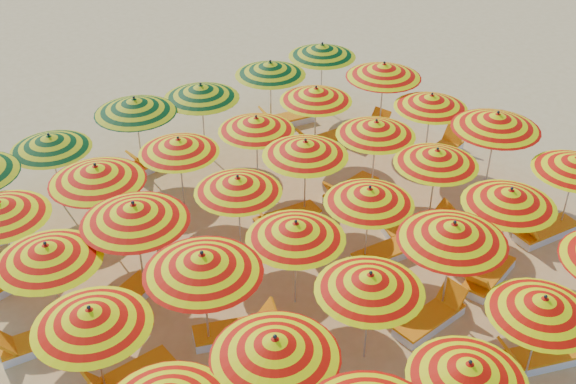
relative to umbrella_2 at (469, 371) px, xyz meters
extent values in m
plane|color=#E7B366|center=(1.31, 5.83, -1.89)|extent=(120.00, 120.00, 0.00)
cone|color=orange|center=(0.00, 0.00, 0.00)|extent=(2.34, 2.34, 0.39)
sphere|color=black|center=(0.00, 0.00, 0.22)|extent=(0.07, 0.07, 0.07)
cylinder|color=silver|center=(2.29, 0.17, -0.88)|extent=(0.04, 0.04, 2.03)
cone|color=orange|center=(2.29, 0.17, 0.00)|extent=(2.19, 2.19, 0.39)
sphere|color=black|center=(2.29, 0.17, 0.22)|extent=(0.07, 0.07, 0.07)
cone|color=orange|center=(-2.24, 2.26, 0.19)|extent=(2.69, 2.69, 0.43)
sphere|color=black|center=(-2.24, 2.26, 0.43)|extent=(0.07, 0.07, 0.07)
cylinder|color=silver|center=(0.24, 2.55, -0.84)|extent=(0.04, 0.04, 2.11)
cone|color=orange|center=(0.24, 2.55, 0.07)|extent=(2.71, 2.71, 0.40)
sphere|color=black|center=(0.24, 2.55, 0.30)|extent=(0.07, 0.07, 0.07)
cylinder|color=silver|center=(2.50, 2.47, -0.76)|extent=(0.04, 0.04, 2.27)
cone|color=orange|center=(2.50, 2.47, 0.23)|extent=(2.96, 2.96, 0.43)
sphere|color=black|center=(2.50, 2.47, 0.48)|extent=(0.08, 0.08, 0.08)
cylinder|color=silver|center=(4.65, 2.66, -0.84)|extent=(0.04, 0.04, 2.11)
cone|color=orange|center=(4.65, 2.66, 0.07)|extent=(2.52, 2.52, 0.40)
sphere|color=black|center=(4.65, 2.66, 0.30)|extent=(0.07, 0.07, 0.07)
cylinder|color=silver|center=(7.13, 2.60, -0.87)|extent=(0.04, 0.04, 2.04)
cone|color=orange|center=(7.13, 2.60, 0.01)|extent=(2.68, 2.68, 0.39)
cylinder|color=silver|center=(-4.28, 4.90, -0.81)|extent=(0.04, 0.04, 2.16)
cone|color=orange|center=(-4.28, 4.90, 0.12)|extent=(2.37, 2.37, 0.41)
sphere|color=black|center=(-4.28, 4.90, 0.36)|extent=(0.07, 0.07, 0.07)
cylinder|color=silver|center=(-2.02, 4.76, -0.73)|extent=(0.04, 0.04, 2.33)
cone|color=orange|center=(-2.02, 4.76, 0.28)|extent=(2.57, 2.57, 0.44)
sphere|color=black|center=(-2.02, 4.76, 0.53)|extent=(0.08, 0.08, 0.08)
cylinder|color=silver|center=(0.19, 4.68, -0.84)|extent=(0.04, 0.04, 2.10)
cone|color=orange|center=(0.19, 4.68, 0.07)|extent=(2.65, 2.65, 0.40)
sphere|color=black|center=(0.19, 4.68, 0.30)|extent=(0.07, 0.07, 0.07)
cylinder|color=silver|center=(2.34, 4.72, -0.87)|extent=(0.04, 0.04, 2.05)
cone|color=orange|center=(2.34, 4.72, 0.02)|extent=(2.39, 2.39, 0.39)
sphere|color=black|center=(2.34, 4.72, 0.24)|extent=(0.07, 0.07, 0.07)
cylinder|color=silver|center=(4.76, 4.88, -0.86)|extent=(0.04, 0.04, 2.07)
cone|color=orange|center=(4.76, 4.88, 0.04)|extent=(2.22, 2.22, 0.39)
sphere|color=black|center=(4.76, 4.88, 0.27)|extent=(0.07, 0.07, 0.07)
cylinder|color=silver|center=(7.03, 4.90, -0.74)|extent=(0.04, 0.04, 2.30)
cone|color=orange|center=(7.03, 4.90, 0.25)|extent=(2.80, 2.80, 0.44)
sphere|color=black|center=(7.03, 4.90, 0.51)|extent=(0.08, 0.08, 0.08)
cylinder|color=silver|center=(-4.12, 7.14, -0.82)|extent=(0.04, 0.04, 2.15)
cone|color=orange|center=(-4.12, 7.14, 0.11)|extent=(2.68, 2.68, 0.41)
sphere|color=black|center=(-4.12, 7.14, 0.35)|extent=(0.07, 0.07, 0.07)
cylinder|color=silver|center=(-2.22, 7.06, -0.73)|extent=(0.04, 0.04, 2.32)
cone|color=orange|center=(-2.22, 7.06, 0.27)|extent=(2.51, 2.51, 0.44)
sphere|color=black|center=(-2.22, 7.06, 0.52)|extent=(0.08, 0.08, 0.08)
cylinder|color=silver|center=(0.33, 6.93, -0.87)|extent=(0.04, 0.04, 2.04)
cone|color=orange|center=(0.33, 6.93, 0.01)|extent=(2.52, 2.52, 0.39)
sphere|color=black|center=(0.33, 6.93, 0.23)|extent=(0.07, 0.07, 0.07)
cylinder|color=silver|center=(2.48, 7.11, -0.82)|extent=(0.04, 0.04, 2.14)
cone|color=orange|center=(2.48, 7.11, 0.10)|extent=(2.83, 2.83, 0.41)
sphere|color=black|center=(2.48, 7.11, 0.34)|extent=(0.07, 0.07, 0.07)
cylinder|color=silver|center=(4.63, 6.83, -0.85)|extent=(0.04, 0.04, 2.08)
cone|color=orange|center=(4.63, 6.83, 0.05)|extent=(2.39, 2.39, 0.40)
sphere|color=black|center=(4.63, 6.83, 0.28)|extent=(0.07, 0.07, 0.07)
cylinder|color=silver|center=(6.95, 7.01, -0.87)|extent=(0.04, 0.04, 2.06)
cone|color=orange|center=(6.95, 7.01, 0.03)|extent=(2.21, 2.21, 0.39)
sphere|color=black|center=(6.95, 7.01, 0.25)|extent=(0.07, 0.07, 0.07)
cylinder|color=silver|center=(-4.28, 9.26, -0.83)|extent=(0.04, 0.04, 2.12)
cone|color=orange|center=(-4.28, 9.26, 0.08)|extent=(2.51, 2.51, 0.40)
cylinder|color=silver|center=(-2.09, 9.08, -0.77)|extent=(0.04, 0.04, 2.25)
cone|color=orange|center=(-2.09, 9.08, 0.20)|extent=(2.94, 2.94, 0.43)
sphere|color=black|center=(-2.09, 9.08, 0.45)|extent=(0.07, 0.07, 0.07)
cylinder|color=silver|center=(0.22, 9.31, -0.88)|extent=(0.04, 0.04, 2.04)
cone|color=orange|center=(0.22, 9.31, 0.01)|extent=(2.17, 2.17, 0.39)
sphere|color=black|center=(0.22, 9.31, 0.23)|extent=(0.07, 0.07, 0.07)
cylinder|color=silver|center=(2.41, 9.02, -0.88)|extent=(0.04, 0.04, 2.03)
cone|color=orange|center=(2.41, 9.02, 0.00)|extent=(2.49, 2.49, 0.39)
sphere|color=black|center=(2.41, 9.02, 0.22)|extent=(0.07, 0.07, 0.07)
cylinder|color=silver|center=(4.75, 9.34, -0.86)|extent=(0.04, 0.04, 2.06)
cone|color=orange|center=(4.75, 9.34, 0.03)|extent=(2.16, 2.16, 0.39)
sphere|color=black|center=(4.75, 9.34, 0.26)|extent=(0.07, 0.07, 0.07)
cylinder|color=silver|center=(7.12, 9.03, -0.77)|extent=(0.04, 0.04, 2.25)
cone|color=orange|center=(7.12, 9.03, 0.20)|extent=(2.39, 2.39, 0.43)
sphere|color=black|center=(7.12, 9.03, 0.45)|extent=(0.07, 0.07, 0.07)
cylinder|color=silver|center=(-2.21, 11.47, -0.88)|extent=(0.04, 0.04, 2.04)
cone|color=#606A05|center=(-2.21, 11.47, 0.01)|extent=(2.58, 2.58, 0.39)
sphere|color=black|center=(-2.21, 11.47, 0.23)|extent=(0.07, 0.07, 0.07)
cylinder|color=silver|center=(0.29, 11.62, -0.78)|extent=(0.04, 0.04, 2.23)
cone|color=#606A05|center=(0.29, 11.62, 0.19)|extent=(2.91, 2.91, 0.42)
sphere|color=black|center=(0.29, 11.62, 0.43)|extent=(0.07, 0.07, 0.07)
cylinder|color=silver|center=(2.22, 11.35, -0.81)|extent=(0.04, 0.04, 2.16)
cone|color=#606A05|center=(2.22, 11.35, 0.12)|extent=(2.51, 2.51, 0.41)
sphere|color=black|center=(2.22, 11.35, 0.36)|extent=(0.07, 0.07, 0.07)
cylinder|color=silver|center=(4.73, 11.42, -0.82)|extent=(0.04, 0.04, 2.14)
cone|color=#606A05|center=(4.73, 11.42, 0.11)|extent=(2.37, 2.37, 0.41)
sphere|color=black|center=(4.73, 11.42, 0.34)|extent=(0.07, 0.07, 0.07)
cylinder|color=silver|center=(6.86, 11.50, -0.82)|extent=(0.04, 0.04, 2.14)
cone|color=#606A05|center=(6.86, 11.50, 0.11)|extent=(2.28, 2.28, 0.41)
sphere|color=black|center=(6.86, 11.50, 0.34)|extent=(0.07, 0.07, 0.07)
cube|color=white|center=(2.84, 0.24, -1.79)|extent=(1.79, 1.21, 0.20)
cube|color=orange|center=(2.84, 0.24, -1.66)|extent=(1.79, 1.21, 0.06)
cube|color=orange|center=(2.20, 0.52, -1.44)|extent=(0.57, 0.68, 0.48)
cube|color=white|center=(1.95, 2.34, -1.79)|extent=(1.72, 0.63, 0.20)
cube|color=orange|center=(1.95, 2.34, -1.66)|extent=(1.72, 0.63, 0.06)
cube|color=orange|center=(2.64, 2.37, -1.44)|extent=(0.38, 0.59, 0.48)
cube|color=white|center=(4.10, 2.48, -1.79)|extent=(1.79, 0.95, 0.20)
cube|color=orange|center=(4.10, 2.48, -1.66)|extent=(1.79, 0.95, 0.06)
cube|color=orange|center=(3.41, 2.32, -1.44)|extent=(0.49, 0.65, 0.48)
cube|color=white|center=(6.58, 2.66, -1.79)|extent=(1.77, 0.85, 0.20)
cube|color=orange|center=(6.58, 2.66, -1.66)|extent=(1.77, 0.85, 0.06)
cube|color=orange|center=(5.89, 2.77, -1.44)|extent=(0.45, 0.63, 0.48)
cube|color=white|center=(-3.73, 4.87, -1.79)|extent=(1.70, 0.58, 0.20)
cube|color=orange|center=(-3.73, 4.87, -1.66)|extent=(1.70, 0.58, 0.06)
cube|color=orange|center=(-4.43, 4.88, -1.44)|extent=(0.37, 0.58, 0.48)
cube|color=white|center=(-1.47, 4.63, -1.79)|extent=(1.79, 1.23, 0.20)
cube|color=orange|center=(-1.47, 4.63, -1.66)|extent=(1.79, 1.23, 0.06)
cube|color=orange|center=(-0.84, 4.34, -1.44)|extent=(0.57, 0.68, 0.48)
cube|color=white|center=(2.89, 4.54, -1.79)|extent=(1.77, 0.83, 0.20)
cube|color=orange|center=(2.89, 4.54, -1.66)|extent=(1.77, 0.83, 0.06)
cube|color=orange|center=(3.58, 4.43, -1.44)|extent=(0.45, 0.63, 0.48)
cube|color=white|center=(4.21, 4.77, -1.79)|extent=(1.80, 1.14, 0.20)
cube|color=orange|center=(4.21, 4.77, -1.66)|extent=(1.80, 1.14, 0.06)
cube|color=orange|center=(4.86, 4.52, -1.44)|extent=(0.54, 0.67, 0.48)
cube|color=white|center=(-4.67, 6.91, -1.79)|extent=(1.77, 0.85, 0.20)
cube|color=orange|center=(-4.67, 6.91, -1.66)|extent=(1.77, 0.85, 0.06)
cube|color=orange|center=(-5.36, 7.02, -1.44)|extent=(0.46, 0.63, 0.48)
cube|color=white|center=(-2.77, 6.97, -1.79)|extent=(1.80, 1.12, 0.20)
cube|color=orange|center=(-2.77, 6.97, -1.66)|extent=(1.80, 1.12, 0.06)
cube|color=orange|center=(-3.42, 6.73, -1.44)|extent=(0.54, 0.67, 0.48)
cube|color=white|center=(1.93, 7.12, -1.79)|extent=(1.77, 0.84, 0.20)
cube|color=orange|center=(1.93, 7.12, -1.66)|extent=(1.77, 0.84, 0.06)
cube|color=orange|center=(1.24, 7.23, -1.44)|extent=(0.45, 0.63, 0.48)
cube|color=white|center=(4.08, 7.05, -1.79)|extent=(1.76, 0.80, 0.20)
cube|color=orange|center=(4.08, 7.05, -1.66)|extent=(1.76, 0.80, 0.06)
cube|color=orange|center=(3.39, 6.96, -1.44)|extent=(0.44, 0.62, 0.48)
cube|color=white|center=(7.50, 6.87, -1.79)|extent=(1.78, 0.91, 0.20)
cube|color=orange|center=(7.50, 6.87, -1.66)|extent=(1.78, 0.91, 0.06)
cube|color=orange|center=(8.19, 7.01, -1.44)|extent=(0.47, 0.64, 0.48)
cube|color=orange|center=(-4.15, 9.24, -1.44)|extent=(0.47, 0.64, 0.48)
cube|color=white|center=(5.30, 9.51, -1.79)|extent=(1.76, 0.77, 0.20)
cube|color=orange|center=(5.30, 9.51, -1.66)|extent=(1.76, 0.77, 0.06)
cube|color=orange|center=(4.60, 9.59, -1.44)|extent=(0.43, 0.62, 0.48)
cube|color=white|center=(6.57, 9.01, -1.79)|extent=(1.78, 0.91, 0.20)
cube|color=orange|center=(6.57, 9.01, -1.66)|extent=(1.78, 0.91, 0.06)
cube|color=orange|center=(7.25, 9.15, -1.44)|extent=(0.47, 0.64, 0.48)
cube|color=white|center=(0.84, 11.68, -1.79)|extent=(1.74, 0.71, 0.20)
cube|color=orange|center=(0.84, 11.68, -1.66)|extent=(1.74, 0.71, 0.06)
cube|color=orange|center=(0.14, 11.63, -1.44)|extent=(0.41, 0.61, 0.48)
cube|color=white|center=(5.28, 11.30, -1.79)|extent=(1.79, 0.94, 0.20)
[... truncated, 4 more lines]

